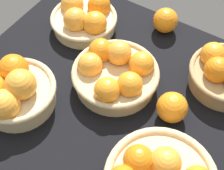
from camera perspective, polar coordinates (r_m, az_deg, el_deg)
market_tray at (r=93.72cm, az=0.27°, el=-2.26°), size 84.00×72.00×3.00cm
basket_far_left at (r=107.48cm, az=-4.61°, el=11.15°), size 20.73×20.73×9.68cm
basket_center at (r=91.60cm, az=0.52°, el=2.00°), size 23.77×23.77×10.46cm
basket_near_left at (r=90.42cm, az=-16.21°, el=-0.98°), size 20.82×20.82×12.71cm
loose_orange_front_gap at (r=107.68cm, az=8.79°, el=10.71°), size 7.68×7.68×7.68cm
loose_orange_back_gap at (r=86.91cm, az=10.03°, el=-3.71°), size 7.95×7.95×7.95cm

